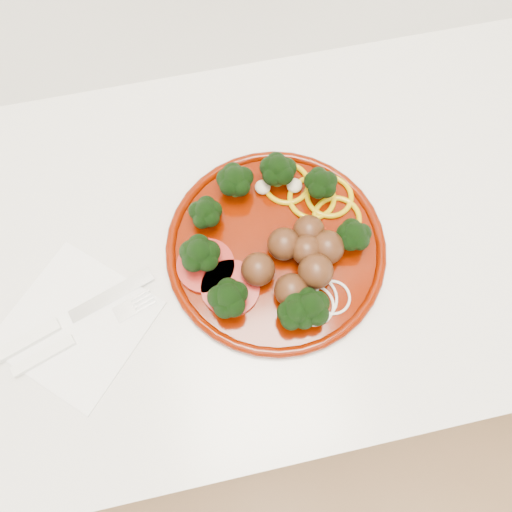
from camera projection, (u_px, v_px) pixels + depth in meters
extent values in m
cube|color=silver|center=(166.00, 335.00, 1.12)|extent=(2.40, 0.60, 0.87)
cube|color=silver|center=(111.00, 269.00, 0.70)|extent=(2.40, 0.60, 0.03)
cylinder|color=#500D00|center=(276.00, 249.00, 0.69)|extent=(0.30, 0.30, 0.01)
torus|color=#500D00|center=(276.00, 247.00, 0.68)|extent=(0.30, 0.30, 0.01)
sphere|color=#4D2713|center=(309.00, 230.00, 0.67)|extent=(0.04, 0.04, 0.04)
sphere|color=#4D2713|center=(291.00, 290.00, 0.64)|extent=(0.04, 0.04, 0.04)
sphere|color=#4D2713|center=(327.00, 248.00, 0.66)|extent=(0.04, 0.04, 0.04)
sphere|color=#4D2713|center=(306.00, 251.00, 0.66)|extent=(0.04, 0.04, 0.04)
sphere|color=#4D2713|center=(315.00, 273.00, 0.65)|extent=(0.04, 0.04, 0.04)
sphere|color=#4D2713|center=(284.00, 244.00, 0.66)|extent=(0.04, 0.04, 0.04)
sphere|color=#4D2713|center=(258.00, 269.00, 0.65)|extent=(0.04, 0.04, 0.04)
torus|color=#B89306|center=(312.00, 198.00, 0.71)|extent=(0.07, 0.07, 0.01)
torus|color=#B89306|center=(337.00, 218.00, 0.69)|extent=(0.07, 0.07, 0.01)
torus|color=#B89306|center=(286.00, 183.00, 0.71)|extent=(0.07, 0.07, 0.01)
torus|color=#B89306|center=(329.00, 196.00, 0.71)|extent=(0.07, 0.07, 0.01)
cylinder|color=#720A07|center=(206.00, 266.00, 0.67)|extent=(0.08, 0.08, 0.01)
cylinder|color=#720A07|center=(230.00, 288.00, 0.66)|extent=(0.08, 0.08, 0.01)
torus|color=beige|center=(313.00, 305.00, 0.65)|extent=(0.06, 0.06, 0.00)
torus|color=beige|center=(333.00, 297.00, 0.66)|extent=(0.05, 0.05, 0.00)
torus|color=beige|center=(313.00, 298.00, 0.65)|extent=(0.07, 0.07, 0.00)
ellipsoid|color=#C6B793|center=(263.00, 187.00, 0.71)|extent=(0.02, 0.02, 0.02)
ellipsoid|color=#C6B793|center=(214.00, 212.00, 0.69)|extent=(0.02, 0.02, 0.02)
ellipsoid|color=#C6B793|center=(294.00, 186.00, 0.71)|extent=(0.02, 0.02, 0.02)
cube|color=white|center=(77.00, 324.00, 0.65)|extent=(0.24, 0.24, 0.00)
cube|color=silver|center=(112.00, 295.00, 0.67)|extent=(0.12, 0.06, 0.00)
cube|color=white|center=(27.00, 341.00, 0.64)|extent=(0.09, 0.04, 0.01)
cube|color=white|center=(44.00, 356.00, 0.63)|extent=(0.08, 0.04, 0.01)
cube|color=silver|center=(125.00, 311.00, 0.66)|extent=(0.03, 0.03, 0.00)
cube|color=silver|center=(145.00, 307.00, 0.66)|extent=(0.03, 0.01, 0.00)
cube|color=silver|center=(143.00, 303.00, 0.66)|extent=(0.03, 0.01, 0.00)
cube|color=silver|center=(141.00, 300.00, 0.66)|extent=(0.03, 0.01, 0.00)
cube|color=silver|center=(139.00, 296.00, 0.67)|extent=(0.03, 0.01, 0.00)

